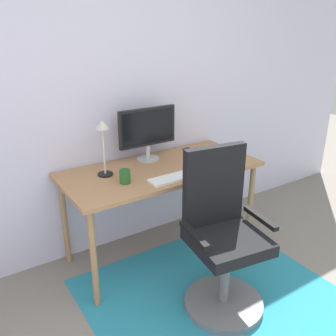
# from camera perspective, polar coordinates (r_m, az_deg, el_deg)

# --- Properties ---
(wall_back) EXTENTS (6.00, 0.10, 2.60)m
(wall_back) POSITION_cam_1_polar(r_m,az_deg,el_deg) (2.88, -11.81, 11.27)
(wall_back) COLOR silver
(wall_back) RESTS_ON ground
(area_rug) EXTENTS (1.65, 1.49, 0.01)m
(area_rug) POSITION_cam_1_polar(r_m,az_deg,el_deg) (2.75, 7.10, -19.28)
(area_rug) COLOR teal
(area_rug) RESTS_ON ground
(desk) EXTENTS (1.52, 0.70, 0.76)m
(desk) POSITION_cam_1_polar(r_m,az_deg,el_deg) (2.84, -1.06, -1.27)
(desk) COLOR #A6744D
(desk) RESTS_ON ground
(monitor) EXTENTS (0.49, 0.18, 0.42)m
(monitor) POSITION_cam_1_polar(r_m,az_deg,el_deg) (2.91, -3.21, 6.00)
(monitor) COLOR #B2B2B7
(monitor) RESTS_ON desk
(keyboard) EXTENTS (0.43, 0.13, 0.02)m
(keyboard) POSITION_cam_1_polar(r_m,az_deg,el_deg) (2.62, 1.46, -1.39)
(keyboard) COLOR white
(keyboard) RESTS_ON desk
(computer_mouse) EXTENTS (0.06, 0.10, 0.03)m
(computer_mouse) POSITION_cam_1_polar(r_m,az_deg,el_deg) (2.78, 7.38, 0.01)
(computer_mouse) COLOR black
(computer_mouse) RESTS_ON desk
(coffee_cup) EXTENTS (0.08, 0.08, 0.10)m
(coffee_cup) POSITION_cam_1_polar(r_m,az_deg,el_deg) (2.54, -6.70, -1.31)
(coffee_cup) COLOR #255928
(coffee_cup) RESTS_ON desk
(cell_phone) EXTENTS (0.09, 0.15, 0.01)m
(cell_phone) POSITION_cam_1_polar(r_m,az_deg,el_deg) (3.19, 3.55, 2.77)
(cell_phone) COLOR black
(cell_phone) RESTS_ON desk
(desk_lamp) EXTENTS (0.11, 0.11, 0.41)m
(desk_lamp) POSITION_cam_1_polar(r_m,az_deg,el_deg) (2.62, -10.07, 4.67)
(desk_lamp) COLOR black
(desk_lamp) RESTS_ON desk
(office_chair) EXTENTS (0.57, 0.53, 1.09)m
(office_chair) POSITION_cam_1_polar(r_m,az_deg,el_deg) (2.46, 8.40, -11.86)
(office_chair) COLOR slate
(office_chair) RESTS_ON ground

